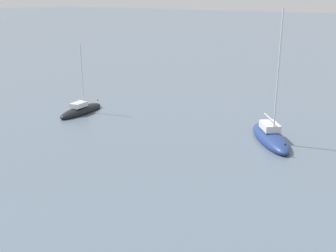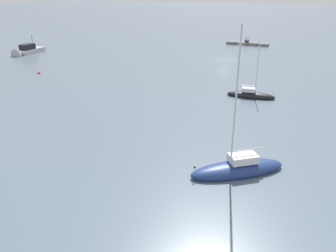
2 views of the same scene
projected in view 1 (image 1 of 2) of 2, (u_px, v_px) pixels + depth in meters
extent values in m
ellipsoid|color=black|center=(81.00, 111.00, 43.30)|extent=(6.17, 2.30, 1.03)
cube|color=silver|center=(79.00, 105.00, 42.82)|extent=(1.78, 1.19, 0.47)
cylinder|color=silver|center=(82.00, 75.00, 42.57)|extent=(0.10, 0.10, 6.38)
cylinder|color=silver|center=(77.00, 100.00, 42.43)|extent=(2.11, 0.28, 0.08)
sphere|color=black|center=(98.00, 100.00, 45.44)|extent=(0.14, 0.14, 0.14)
ellipsoid|color=navy|center=(270.00, 138.00, 35.12)|extent=(7.11, 6.37, 1.28)
cube|color=silver|center=(270.00, 126.00, 35.18)|extent=(2.42, 2.31, 0.59)
cylinder|color=silver|center=(278.00, 73.00, 32.82)|extent=(0.13, 0.13, 10.00)
cylinder|color=silver|center=(269.00, 118.00, 35.30)|extent=(2.08, 1.73, 0.10)
sphere|color=black|center=(285.00, 145.00, 31.65)|extent=(0.17, 0.17, 0.17)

